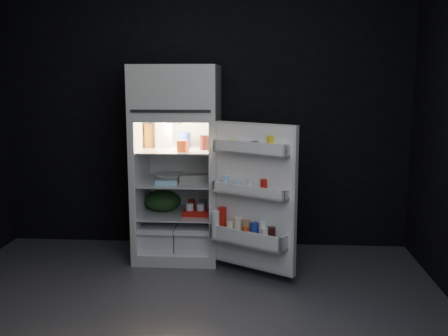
# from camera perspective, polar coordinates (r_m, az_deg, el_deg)

# --- Properties ---
(floor) EXTENTS (4.00, 3.40, 0.00)m
(floor) POSITION_cam_1_polar(r_m,az_deg,el_deg) (3.86, -4.71, -15.88)
(floor) COLOR #4C4C51
(floor) RESTS_ON ground
(wall_back) EXTENTS (4.00, 0.00, 2.70)m
(wall_back) POSITION_cam_1_polar(r_m,az_deg,el_deg) (5.17, -2.11, 6.29)
(wall_back) COLOR black
(wall_back) RESTS_ON ground
(wall_front) EXTENTS (4.00, 0.00, 2.70)m
(wall_front) POSITION_cam_1_polar(r_m,az_deg,el_deg) (1.84, -13.16, -0.54)
(wall_front) COLOR black
(wall_front) RESTS_ON ground
(refrigerator) EXTENTS (0.76, 0.71, 1.78)m
(refrigerator) POSITION_cam_1_polar(r_m,az_deg,el_deg) (4.87, -5.04, 1.35)
(refrigerator) COLOR silver
(refrigerator) RESTS_ON ground
(fridge_door) EXTENTS (0.71, 0.54, 1.22)m
(fridge_door) POSITION_cam_1_polar(r_m,az_deg,el_deg) (4.30, 3.03, -3.48)
(fridge_door) COLOR silver
(fridge_door) RESTS_ON ground
(milk_jug) EXTENTS (0.14, 0.14, 0.24)m
(milk_jug) POSITION_cam_1_polar(r_m,az_deg,el_deg) (4.87, -6.52, 3.60)
(milk_jug) COLOR white
(milk_jug) RESTS_ON refrigerator
(mayo_jar) EXTENTS (0.13, 0.13, 0.14)m
(mayo_jar) POSITION_cam_1_polar(r_m,az_deg,el_deg) (4.88, -4.30, 3.06)
(mayo_jar) COLOR #1D33A1
(mayo_jar) RESTS_ON refrigerator
(jam_jar) EXTENTS (0.13, 0.13, 0.13)m
(jam_jar) POSITION_cam_1_polar(r_m,az_deg,el_deg) (4.74, -2.05, 2.81)
(jam_jar) COLOR black
(jam_jar) RESTS_ON refrigerator
(amber_bottle) EXTENTS (0.11, 0.11, 0.22)m
(amber_bottle) POSITION_cam_1_polar(r_m,az_deg,el_deg) (4.92, -8.20, 3.50)
(amber_bottle) COLOR #BA731D
(amber_bottle) RESTS_ON refrigerator
(small_carton) EXTENTS (0.10, 0.09, 0.10)m
(small_carton) POSITION_cam_1_polar(r_m,az_deg,el_deg) (4.61, -4.49, 2.40)
(small_carton) COLOR #D64819
(small_carton) RESTS_ON refrigerator
(egg_carton) EXTENTS (0.28, 0.16, 0.07)m
(egg_carton) POSITION_cam_1_polar(r_m,az_deg,el_deg) (4.78, -3.32, -1.14)
(egg_carton) COLOR gray
(egg_carton) RESTS_ON refrigerator
(pie) EXTENTS (0.38, 0.38, 0.04)m
(pie) POSITION_cam_1_polar(r_m,az_deg,el_deg) (4.95, -5.80, -0.97)
(pie) COLOR #A48356
(pie) RESTS_ON refrigerator
(flat_package) EXTENTS (0.21, 0.13, 0.04)m
(flat_package) POSITION_cam_1_polar(r_m,az_deg,el_deg) (4.71, -6.34, -1.54)
(flat_package) COLOR #9ACEEE
(flat_package) RESTS_ON refrigerator
(wrapped_pkg) EXTENTS (0.12, 0.11, 0.05)m
(wrapped_pkg) POSITION_cam_1_polar(r_m,az_deg,el_deg) (4.96, -2.99, -0.86)
(wrapped_pkg) COLOR #F8E7CA
(wrapped_pkg) RESTS_ON refrigerator
(produce_bag) EXTENTS (0.35, 0.30, 0.20)m
(produce_bag) POSITION_cam_1_polar(r_m,az_deg,el_deg) (4.97, -6.63, -3.56)
(produce_bag) COLOR #193815
(produce_bag) RESTS_ON refrigerator
(yogurt_tray) EXTENTS (0.25, 0.14, 0.05)m
(yogurt_tray) POSITION_cam_1_polar(r_m,az_deg,el_deg) (4.80, -3.03, -4.90)
(yogurt_tray) COLOR red
(yogurt_tray) RESTS_ON refrigerator
(small_can_red) EXTENTS (0.07, 0.07, 0.09)m
(small_can_red) POSITION_cam_1_polar(r_m,az_deg,el_deg) (5.05, -3.55, -3.92)
(small_can_red) COLOR red
(small_can_red) RESTS_ON refrigerator
(small_can_silver) EXTENTS (0.08, 0.08, 0.09)m
(small_can_silver) POSITION_cam_1_polar(r_m,az_deg,el_deg) (5.04, -2.34, -3.95)
(small_can_silver) COLOR silver
(small_can_silver) RESTS_ON refrigerator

